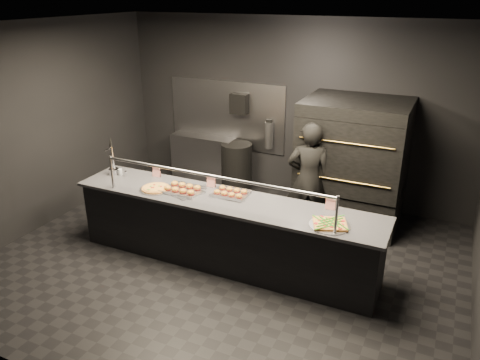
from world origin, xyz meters
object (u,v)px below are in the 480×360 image
(service_counter, at_px, (224,231))
(fire_extinguisher, at_px, (269,135))
(round_pizza, at_px, (156,188))
(slider_tray_a, at_px, (183,189))
(beer_tap, at_px, (113,164))
(prep_shelf, at_px, (204,159))
(towel_dispenser, at_px, (240,104))
(trash_bin, at_px, (236,168))
(worker, at_px, (308,180))
(pizza_oven, at_px, (352,162))
(square_pizza, at_px, (330,224))
(slider_tray_b, at_px, (231,193))

(service_counter, xyz_separation_m, fire_extinguisher, (-0.35, 2.40, 0.60))
(round_pizza, xyz_separation_m, slider_tray_a, (0.35, 0.10, 0.02))
(beer_tap, bearing_deg, prep_shelf, 84.77)
(towel_dispenser, relative_size, trash_bin, 0.39)
(service_counter, bearing_deg, worker, 59.59)
(pizza_oven, distance_m, beer_tap, 3.51)
(prep_shelf, xyz_separation_m, square_pizza, (3.00, -2.46, 0.49))
(service_counter, bearing_deg, square_pizza, -5.60)
(service_counter, xyz_separation_m, pizza_oven, (1.20, 1.90, 0.50))
(beer_tap, height_order, slider_tray_a, beer_tap)
(service_counter, distance_m, fire_extinguisher, 2.50)
(pizza_oven, distance_m, prep_shelf, 2.88)
(square_pizza, distance_m, trash_bin, 3.27)
(slider_tray_a, xyz_separation_m, worker, (1.33, 1.25, -0.10))
(prep_shelf, bearing_deg, slider_tray_b, -53.24)
(pizza_oven, bearing_deg, trash_bin, 172.45)
(round_pizza, distance_m, square_pizza, 2.35)
(square_pizza, bearing_deg, worker, 116.10)
(pizza_oven, xyz_separation_m, trash_bin, (-2.06, 0.27, -0.52))
(pizza_oven, distance_m, fire_extinguisher, 1.63)
(pizza_oven, relative_size, trash_bin, 2.14)
(worker, bearing_deg, slider_tray_a, 25.26)
(fire_extinguisher, distance_m, slider_tray_a, 2.43)
(beer_tap, relative_size, round_pizza, 1.32)
(prep_shelf, bearing_deg, beer_tap, -95.23)
(round_pizza, xyz_separation_m, square_pizza, (2.35, -0.02, 0.00))
(fire_extinguisher, height_order, slider_tray_b, fire_extinguisher)
(prep_shelf, distance_m, fire_extinguisher, 1.39)
(slider_tray_b, distance_m, worker, 1.30)
(slider_tray_b, bearing_deg, prep_shelf, 126.76)
(round_pizza, bearing_deg, slider_tray_a, 16.33)
(pizza_oven, distance_m, trash_bin, 2.14)
(fire_extinguisher, xyz_separation_m, trash_bin, (-0.51, -0.23, -0.61))
(slider_tray_b, bearing_deg, slider_tray_a, -165.36)
(fire_extinguisher, distance_m, beer_tap, 2.73)
(service_counter, distance_m, prep_shelf, 2.82)
(square_pizza, height_order, worker, worker)
(prep_shelf, xyz_separation_m, round_pizza, (0.65, -2.43, 0.49))
(prep_shelf, relative_size, beer_tap, 2.13)
(slider_tray_b, bearing_deg, beer_tap, -178.05)
(fire_extinguisher, distance_m, square_pizza, 3.09)
(prep_shelf, relative_size, worker, 0.71)
(prep_shelf, xyz_separation_m, fire_extinguisher, (1.25, 0.08, 0.61))
(prep_shelf, xyz_separation_m, trash_bin, (0.74, -0.15, -0.00))
(prep_shelf, xyz_separation_m, beer_tap, (-0.20, -2.23, 0.63))
(prep_shelf, bearing_deg, pizza_oven, -8.54)
(service_counter, relative_size, worker, 2.41)
(service_counter, bearing_deg, beer_tap, 177.20)
(towel_dispenser, height_order, slider_tray_b, towel_dispenser)
(service_counter, height_order, slider_tray_a, service_counter)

